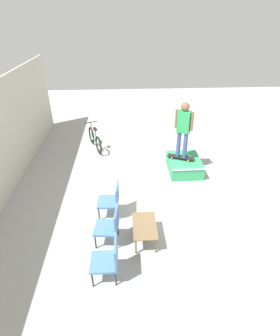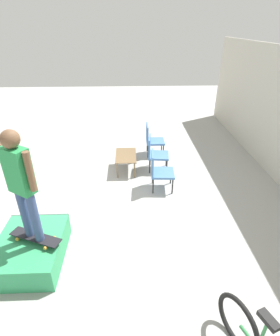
{
  "view_description": "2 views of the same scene",
  "coord_description": "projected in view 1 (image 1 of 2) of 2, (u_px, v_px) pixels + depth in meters",
  "views": [
    {
      "loc": [
        -5.74,
        1.36,
        4.56
      ],
      "look_at": [
        0.31,
        0.99,
        0.88
      ],
      "focal_mm": 28.0,
      "sensor_mm": 36.0,
      "label": 1
    },
    {
      "loc": [
        4.68,
        1.11,
        3.43
      ],
      "look_at": [
        0.04,
        1.3,
        0.86
      ],
      "focal_mm": 28.0,
      "sensor_mm": 36.0,
      "label": 2
    }
  ],
  "objects": [
    {
      "name": "ground_plane",
      "position": [
        176.0,
        200.0,
        7.33
      ],
      "size": [
        24.0,
        24.0,
        0.0
      ],
      "primitive_type": "plane",
      "color": "#A8A8A3"
    },
    {
      "name": "skate_ramp_box",
      "position": [
        184.0,
        165.0,
        8.56
      ],
      "size": [
        1.31,
        1.02,
        0.44
      ],
      "color": "#339E60",
      "rests_on": "ground_plane"
    },
    {
      "name": "skateboard_on_ramp",
      "position": [
        181.0,
        157.0,
        8.42
      ],
      "size": [
        0.51,
        0.87,
        0.07
      ],
      "rotation": [
        0.0,
        0.0,
        1.18
      ],
      "color": "black",
      "rests_on": "skate_ramp_box"
    },
    {
      "name": "person_skater",
      "position": [
        184.0,
        126.0,
        7.87
      ],
      "size": [
        0.37,
        0.5,
        1.77
      ],
      "rotation": [
        0.0,
        0.0,
        1.02
      ],
      "color": "#384C7A",
      "rests_on": "skateboard_on_ramp"
    },
    {
      "name": "coffee_table",
      "position": [
        145.0,
        227.0,
        5.86
      ],
      "size": [
        0.89,
        0.53,
        0.44
      ],
      "color": "brown",
      "rests_on": "ground_plane"
    },
    {
      "name": "patio_chair_left",
      "position": [
        109.0,
        258.0,
        4.98
      ],
      "size": [
        0.52,
        0.52,
        0.92
      ],
      "rotation": [
        0.0,
        0.0,
        3.14
      ],
      "color": "black",
      "rests_on": "ground_plane"
    },
    {
      "name": "patio_chair_center",
      "position": [
        110.0,
        225.0,
        5.75
      ],
      "size": [
        0.57,
        0.57,
        0.92
      ],
      "rotation": [
        0.0,
        0.0,
        3.03
      ],
      "color": "black",
      "rests_on": "ground_plane"
    },
    {
      "name": "patio_chair_right",
      "position": [
        112.0,
        199.0,
        6.54
      ],
      "size": [
        0.55,
        0.55,
        0.92
      ],
      "rotation": [
        0.0,
        0.0,
        3.08
      ],
      "color": "black",
      "rests_on": "ground_plane"
    },
    {
      "name": "bicycle",
      "position": [
        95.0,
        140.0,
        9.88
      ],
      "size": [
        1.55,
        0.71,
        0.93
      ],
      "rotation": [
        0.0,
        0.0,
        0.36
      ],
      "color": "black",
      "rests_on": "ground_plane"
    }
  ]
}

